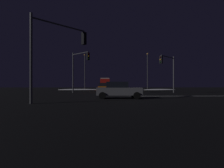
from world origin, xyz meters
TOP-DOWN VIEW (x-y plane):
  - ground at (0.00, 0.00)m, footprint 120.00×120.00m
  - stop_line_north at (0.00, 7.42)m, footprint 0.35×12.64m
  - centre_line_ns at (0.00, 19.02)m, footprint 22.00×0.15m
  - crosswalk_bar_east at (7.52, 0.00)m, footprint 12.64×0.40m
  - snow_bank_left_curb at (-8.22, 17.38)m, footprint 8.90×1.50m
  - snow_bank_right_curb at (8.22, 16.61)m, footprint 6.60×1.50m
  - sedan_orange at (-3.13, 10.16)m, footprint 2.02×4.33m
  - sedan_red at (-2.83, 16.12)m, footprint 2.02×4.33m
  - sedan_black at (-2.88, 22.80)m, footprint 2.02×4.33m
  - box_truck at (-3.08, 30.46)m, footprint 2.68×8.28m
  - sedan_gray_crossing at (-1.56, -3.16)m, footprint 4.33×2.02m
  - traffic_signal_nw at (-6.73, 6.73)m, footprint 2.86×2.86m
  - traffic_signal_sw at (-6.45, -6.45)m, footprint 3.51×3.51m
  - traffic_signal_ne at (6.54, 6.54)m, footprint 3.18×3.18m
  - streetlamp_left_far at (-8.52, 29.02)m, footprint 0.44×0.44m
  - streetlamp_right_far at (8.52, 29.02)m, footprint 0.44×0.44m

SIDE VIEW (x-z plane):
  - ground at x=0.00m, z-range -0.10..0.00m
  - stop_line_north at x=0.00m, z-range 0.00..0.01m
  - centre_line_ns at x=0.00m, z-range 0.00..0.01m
  - crosswalk_bar_east at x=7.52m, z-range 0.00..0.01m
  - snow_bank_left_curb at x=-8.22m, z-range 0.00..0.39m
  - snow_bank_right_curb at x=8.22m, z-range 0.00..0.39m
  - sedan_orange at x=-3.13m, z-range 0.02..1.59m
  - sedan_red at x=-2.83m, z-range 0.02..1.59m
  - sedan_black at x=-2.88m, z-range 0.02..1.59m
  - sedan_gray_crossing at x=-1.56m, z-range 0.02..1.59m
  - box_truck at x=-3.08m, z-range 0.17..3.25m
  - traffic_signal_ne at x=6.54m, z-range 1.10..6.80m
  - traffic_signal_nw at x=-6.73m, z-range 1.15..7.34m
  - traffic_signal_sw at x=-6.45m, z-range 1.20..7.40m
  - streetlamp_left_far at x=-8.52m, z-range 0.70..10.21m
  - streetlamp_right_far at x=8.52m, z-range 0.70..10.57m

